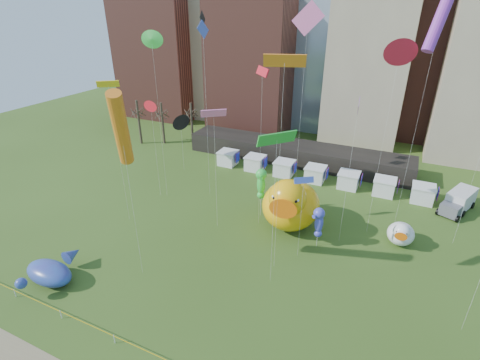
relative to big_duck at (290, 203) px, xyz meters
The scene contains 26 objects.
skyline 42.98m from the big_duck, 88.72° to the left, with size 101.00×23.00×68.00m.
pavilion 20.69m from the big_duck, 105.13° to the left, with size 38.00×6.00×3.20m, color black.
vendor_tents 14.08m from the big_duck, 91.50° to the left, with size 33.24×2.80×2.40m.
bare_trees 36.55m from the big_duck, 149.69° to the left, with size 8.44×6.44×8.50m.
big_duck is the anchor object (origin of this frame).
small_duck 12.79m from the big_duck, ahead, with size 3.00×4.03×3.11m.
seahorse_green 4.58m from the big_duck, 166.98° to the left, with size 1.74×1.97×6.62m.
seahorse_purple 4.75m from the big_duck, 30.82° to the right, with size 1.62×1.81×4.98m.
whale_inflatable 26.39m from the big_duck, 133.77° to the right, with size 5.46×6.94×2.37m.
box_truck 23.23m from the big_duck, 35.19° to the left, with size 4.63×6.75×2.70m.
kite_0 21.44m from the big_duck, behind, with size 1.46×0.32×13.62m.
kite_1 19.68m from the big_duck, 88.81° to the left, with size 3.30×0.14×25.02m.
kite_2 23.47m from the big_duck, 156.65° to the left, with size 0.85×2.36×9.19m.
kite_3 25.31m from the big_duck, behind, with size 2.09×0.30×21.92m.
kite_5 8.02m from the big_duck, 61.78° to the right, with size 1.82×1.40×9.46m.
kite_6 21.55m from the big_duck, 127.06° to the right, with size 3.65×4.11×18.86m.
kite_7 13.42m from the big_duck, ahead, with size 0.25×1.87×16.75m.
kite_8 19.54m from the big_duck, 19.03° to the left, with size 2.16×1.82×21.77m.
kite_10 23.60m from the big_duck, 160.68° to the left, with size 0.32×1.78×23.98m.
kite_11 15.20m from the big_duck, 82.10° to the right, with size 2.64×3.00×15.40m.
kite_12 24.20m from the big_duck, 159.71° to the right, with size 2.07×1.68×17.35m.
kite_13 22.28m from the big_duck, 165.49° to the left, with size 0.37×2.15×23.03m.
kite_14 18.78m from the big_duck, 83.07° to the right, with size 3.39×1.50×21.12m.
kite_15 24.02m from the big_duck, 24.73° to the left, with size 2.57×3.95×26.86m.
kite_16 15.40m from the big_duck, 168.25° to the right, with size 2.20×2.32×18.84m.
kite_17 13.91m from the big_duck, 156.28° to the right, with size 2.42×2.00×14.64m.
Camera 1 is at (11.81, -14.12, 24.71)m, focal length 27.00 mm.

